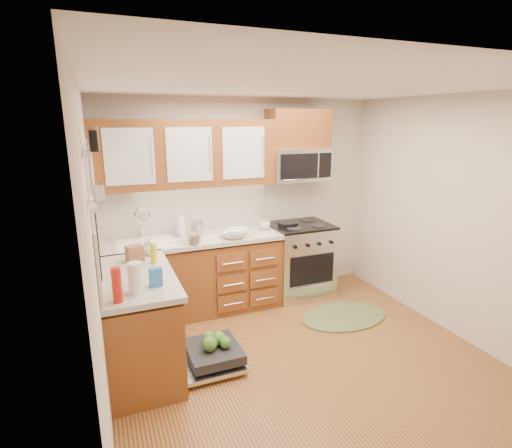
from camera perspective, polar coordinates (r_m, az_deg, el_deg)
name	(u,v)px	position (r m, az deg, el deg)	size (l,w,h in m)	color
floor	(306,363)	(4.05, 7.13, -19.09)	(3.50, 3.50, 0.00)	brown
ceiling	(316,86)	(3.38, 8.53, 18.89)	(3.50, 3.50, 0.00)	white
wall_back	(242,201)	(5.06, -2.03, 3.35)	(3.50, 0.04, 2.50)	beige
wall_front	(491,334)	(2.28, 30.59, -13.33)	(3.50, 0.04, 2.50)	beige
wall_left	(95,263)	(3.08, -21.97, -5.21)	(0.04, 3.50, 2.50)	beige
wall_right	(459,219)	(4.62, 27.03, 0.63)	(0.04, 3.50, 2.50)	beige
base_cabinet_back	(194,278)	(4.83, -8.89, -7.63)	(2.05, 0.60, 0.85)	#623116
base_cabinet_left	(139,326)	(3.90, -16.35, -13.74)	(0.60, 1.25, 0.85)	#623116
countertop_back	(192,240)	(4.66, -9.09, -2.26)	(2.07, 0.64, 0.05)	#AEA79F
countertop_left	(136,277)	(3.70, -16.72, -7.23)	(0.64, 1.27, 0.05)	#AEA79F
backsplash_back	(186,209)	(4.86, -10.03, 2.18)	(2.05, 0.02, 0.57)	#B2AE9F
backsplash_left	(97,247)	(3.59, -21.76, -3.10)	(0.02, 1.25, 0.57)	#B2AE9F
upper_cabinets	(186,154)	(4.61, -9.97, 9.88)	(2.05, 0.35, 0.75)	#623116
cabinet_over_mw	(298,129)	(5.08, 6.01, 13.38)	(0.76, 0.35, 0.47)	#623116
range	(300,260)	(5.26, 6.26, -5.07)	(0.76, 0.64, 0.95)	silver
microwave	(298,164)	(5.09, 6.01, 8.47)	(0.76, 0.38, 0.40)	silver
sink	(146,254)	(4.59, -15.39, -4.18)	(0.62, 0.50, 0.26)	white
dishwasher	(210,356)	(3.95, -6.66, -18.25)	(0.70, 0.60, 0.20)	silver
window	(93,208)	(3.49, -22.28, 2.12)	(0.03, 1.05, 1.05)	white
window_blind	(92,167)	(3.44, -22.39, 7.53)	(0.02, 0.96, 0.40)	white
shelf_upper	(88,154)	(2.58, -22.92, 9.26)	(0.04, 0.40, 0.03)	white
shelf_lower	(93,204)	(2.62, -22.27, 2.72)	(0.04, 0.40, 0.03)	white
rug	(344,316)	(4.91, 12.45, -12.76)	(1.05, 0.68, 0.02)	olive
skillet	(288,224)	(5.03, 4.60, 0.02)	(0.26, 0.26, 0.05)	black
stock_pot	(193,239)	(4.42, -9.02, -2.07)	(0.19, 0.19, 0.11)	silver
cutting_board	(235,236)	(4.65, -3.08, -1.66)	(0.30, 0.19, 0.02)	tan
canister	(199,226)	(4.86, -8.16, -0.29)	(0.09, 0.09, 0.15)	silver
paper_towel_roll	(136,278)	(3.27, -16.82, -7.39)	(0.12, 0.12, 0.25)	white
mustard_bottle	(154,253)	(3.88, -14.39, -4.06)	(0.06, 0.06, 0.20)	yellow
red_bottle	(117,285)	(3.15, -19.26, -8.26)	(0.07, 0.07, 0.27)	#B0180E
wooden_box	(135,253)	(4.01, -16.94, -4.01)	(0.15, 0.11, 0.15)	brown
blue_carton	(156,277)	(3.37, -14.14, -7.36)	(0.10, 0.06, 0.16)	#246FA9
bowl_a	(237,232)	(4.74, -2.68, -1.09)	(0.25, 0.25, 0.06)	#999999
bowl_b	(234,235)	(4.58, -3.21, -1.52)	(0.27, 0.27, 0.08)	#999999
cup	(265,225)	(4.94, 1.30, -0.20)	(0.13, 0.13, 0.10)	#999999
soap_bottle_a	(181,224)	(4.73, -10.72, 0.04)	(0.11, 0.11, 0.29)	#999999
soap_bottle_b	(150,245)	(4.18, -14.96, -2.95)	(0.08, 0.08, 0.18)	#999999
soap_bottle_c	(150,248)	(4.13, -14.86, -3.31)	(0.12, 0.12, 0.15)	#999999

